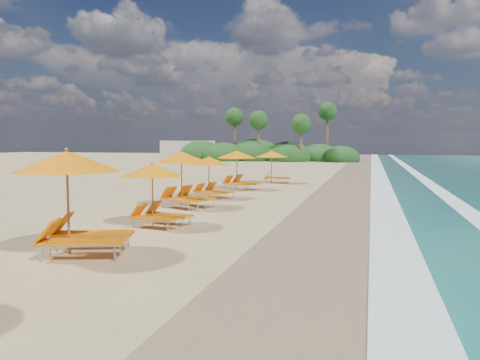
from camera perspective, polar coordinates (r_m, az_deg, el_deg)
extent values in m
plane|color=tan|center=(17.97, 0.00, -3.82)|extent=(160.00, 160.00, 0.00)
cube|color=#85704F|center=(17.31, 12.87, -4.25)|extent=(4.00, 160.00, 0.01)
cube|color=white|center=(17.29, 17.86, -4.29)|extent=(1.20, 160.00, 0.01)
cube|color=white|center=(17.65, 27.66, -4.45)|extent=(0.80, 160.00, 0.01)
cylinder|color=olive|center=(11.68, -20.58, -2.76)|extent=(0.06, 0.06, 2.44)
cone|color=orange|center=(11.60, -20.73, 2.20)|extent=(3.17, 3.17, 0.49)
sphere|color=olive|center=(11.59, -20.77, 3.55)|extent=(0.09, 0.09, 0.09)
cylinder|color=olive|center=(14.92, -10.81, -1.88)|extent=(0.05, 0.05, 1.96)
cone|color=orange|center=(14.85, -10.86, 1.24)|extent=(2.33, 2.33, 0.39)
sphere|color=olive|center=(14.84, -10.87, 2.08)|extent=(0.07, 0.07, 0.07)
cylinder|color=olive|center=(19.05, -7.26, 0.04)|extent=(0.06, 0.06, 2.25)
cone|color=orange|center=(19.00, -7.29, 2.85)|extent=(3.07, 3.07, 0.45)
sphere|color=olive|center=(18.99, -7.29, 3.61)|extent=(0.08, 0.08, 0.08)
cylinder|color=olive|center=(21.93, -3.89, 0.30)|extent=(0.05, 0.05, 1.94)
cone|color=orange|center=(21.88, -3.90, 2.40)|extent=(2.65, 2.65, 0.39)
sphere|color=olive|center=(21.88, -3.90, 2.97)|extent=(0.07, 0.07, 0.07)
cylinder|color=olive|center=(25.87, -0.39, 1.23)|extent=(0.05, 0.05, 2.15)
cone|color=orange|center=(25.83, -0.39, 3.21)|extent=(2.91, 2.91, 0.43)
sphere|color=olive|center=(25.82, -0.39, 3.74)|extent=(0.08, 0.08, 0.08)
cylinder|color=olive|center=(29.90, 3.94, 1.61)|extent=(0.05, 0.05, 2.06)
cone|color=orange|center=(29.86, 3.95, 3.25)|extent=(2.45, 2.45, 0.41)
sphere|color=olive|center=(29.86, 3.96, 3.69)|extent=(0.07, 0.07, 0.07)
ellipsoid|color=#163D14|center=(63.06, 6.04, 2.91)|extent=(6.40, 6.40, 4.16)
ellipsoid|color=#163D14|center=(65.08, 1.85, 3.06)|extent=(7.20, 7.20, 4.68)
ellipsoid|color=#163D14|center=(64.27, -2.05, 2.93)|extent=(6.00, 6.00, 3.90)
ellipsoid|color=#163D14|center=(64.48, 9.86, 2.83)|extent=(5.60, 5.60, 3.64)
ellipsoid|color=#163D14|center=(67.48, -4.76, 3.06)|extent=(6.60, 6.60, 4.29)
ellipsoid|color=#163D14|center=(62.24, 12.41, 2.67)|extent=(5.00, 5.00, 3.25)
cylinder|color=brown|center=(60.73, 7.60, 4.59)|extent=(0.36, 0.36, 5.00)
sphere|color=#163D14|center=(60.77, 7.62, 6.95)|extent=(2.60, 2.60, 2.60)
cylinder|color=brown|center=(62.86, 2.30, 4.91)|extent=(0.36, 0.36, 5.60)
sphere|color=#163D14|center=(62.93, 2.30, 7.46)|extent=(2.60, 2.60, 2.60)
cylinder|color=brown|center=(65.84, -0.69, 5.17)|extent=(0.36, 0.36, 6.20)
sphere|color=#163D14|center=(65.94, -0.69, 7.86)|extent=(2.60, 2.60, 2.60)
cylinder|color=brown|center=(64.35, 10.78, 5.36)|extent=(0.36, 0.36, 6.80)
sphere|color=#163D14|center=(64.48, 10.83, 8.38)|extent=(2.60, 2.60, 2.60)
cube|color=beige|center=(70.42, -6.47, 3.73)|extent=(7.00, 5.00, 2.80)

